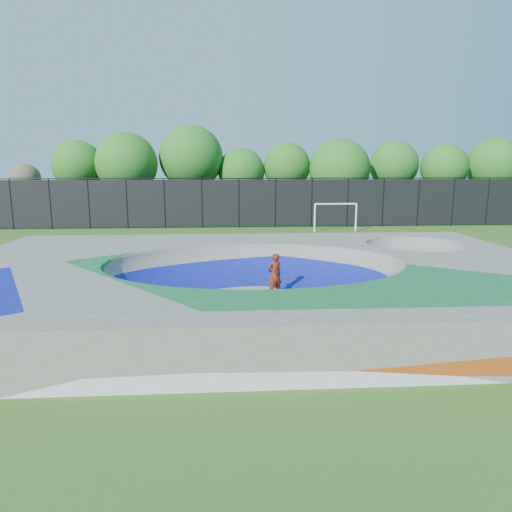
# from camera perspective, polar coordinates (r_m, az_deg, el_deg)

# --- Properties ---
(ground) EXTENTS (120.00, 120.00, 0.00)m
(ground) POSITION_cam_1_polar(r_m,az_deg,el_deg) (17.05, -0.13, -5.57)
(ground) COLOR #2D5317
(ground) RESTS_ON ground
(skate_deck) EXTENTS (22.00, 14.00, 1.50)m
(skate_deck) POSITION_cam_1_polar(r_m,az_deg,el_deg) (16.86, -0.13, -3.12)
(skate_deck) COLOR gray
(skate_deck) RESTS_ON ground
(skater) EXTENTS (0.73, 0.63, 1.69)m
(skater) POSITION_cam_1_polar(r_m,az_deg,el_deg) (17.34, 2.33, -2.40)
(skater) COLOR red
(skater) RESTS_ON ground
(skateboard) EXTENTS (0.76, 0.63, 0.05)m
(skateboard) POSITION_cam_1_polar(r_m,az_deg,el_deg) (17.55, 2.31, -5.01)
(skateboard) COLOR black
(skateboard) RESTS_ON ground
(soccer_goal) EXTENTS (3.32, 0.12, 2.19)m
(soccer_goal) POSITION_cam_1_polar(r_m,az_deg,el_deg) (35.47, 9.92, 5.45)
(soccer_goal) COLOR white
(soccer_goal) RESTS_ON ground
(fence) EXTENTS (48.09, 0.09, 4.04)m
(fence) POSITION_cam_1_polar(r_m,az_deg,el_deg) (37.43, -2.14, 6.77)
(fence) COLOR black
(fence) RESTS_ON ground
(treeline) EXTENTS (52.69, 6.97, 8.65)m
(treeline) POSITION_cam_1_polar(r_m,az_deg,el_deg) (42.23, -0.66, 11.28)
(treeline) COLOR #4B3125
(treeline) RESTS_ON ground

